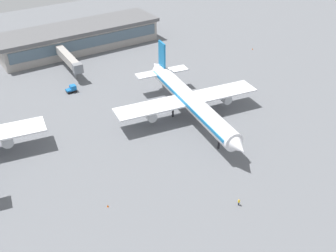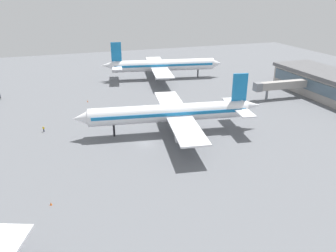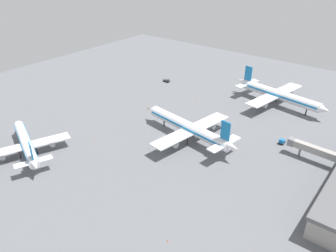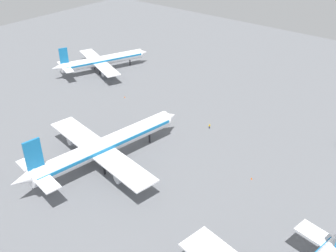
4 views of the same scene
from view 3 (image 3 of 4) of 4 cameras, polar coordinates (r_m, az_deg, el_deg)
ground at (r=151.32m, az=-0.45°, el=-1.92°), size 288.00×288.00×0.00m
airplane_at_gate at (r=149.33m, az=-23.16°, el=-2.76°), size 34.54×41.87×13.30m
airplane_taxiing at (r=147.21m, az=3.62°, el=-0.25°), size 43.54×53.81×16.41m
airplane_distant at (r=189.50m, az=18.36°, el=5.14°), size 44.89×55.39×16.92m
baggage_tug at (r=154.20m, az=18.95°, el=-2.51°), size 3.21×2.22×2.30m
pushback_tractor at (r=214.46m, az=-0.23°, el=7.80°), size 2.54×4.55×1.90m
ground_crew_worker at (r=177.53m, az=-3.41°, el=3.16°), size 0.51×0.52×1.67m
jet_bridge at (r=144.75m, az=23.90°, el=-3.80°), size 4.11×23.06×6.74m
safety_cone_near_gate at (r=153.99m, az=-12.34°, el=-1.94°), size 0.44×0.44×0.60m
safety_cone_mid_apron at (r=103.17m, az=-0.05°, el=-19.11°), size 0.44×0.44×0.60m
safety_cone_far_side at (r=186.62m, az=4.93°, el=4.22°), size 0.44×0.44×0.60m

